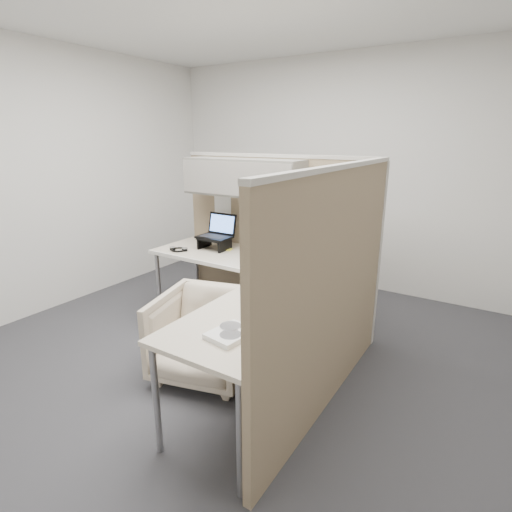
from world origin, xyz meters
The scene contains 18 objects.
ground centered at (0.00, 0.00, 0.00)m, with size 4.50×4.50×0.00m, color #313035.
partition_back centered at (-0.22, 0.83, 1.10)m, with size 2.00×0.36×1.63m.
partition_right centered at (0.90, -0.07, 0.82)m, with size 0.07×2.03×1.63m.
desk centered at (0.12, 0.13, 0.69)m, with size 2.00×1.98×0.73m.
office_chair centered at (-0.03, -0.27, 0.36)m, with size 0.70×0.66×0.72m, color beige.
monitor_left centered at (0.13, 0.69, 1.00)m, with size 0.44×0.20×0.47m.
monitor_right centered at (0.59, 0.57, 1.00)m, with size 0.36×0.31×0.47m.
laptop_station centered at (-0.58, 0.60, 0.86)m, with size 0.32×0.27×0.33m.
keyboard centered at (0.29, 0.36, 0.74)m, with size 0.50×0.17×0.02m, color black.
mouse centered at (0.45, 0.34, 0.75)m, with size 0.09×0.06×0.03m, color black.
travel_mug centered at (0.32, 0.58, 0.82)m, with size 0.08×0.08×0.17m.
soda_can_green centered at (0.74, 0.27, 0.79)m, with size 0.07×0.07×0.12m, color #268C1E.
soda_can_silver centered at (0.54, 0.47, 0.79)m, with size 0.07×0.07×0.12m, color #268C1E.
sticky_note_c centered at (-0.46, 0.62, 0.73)m, with size 0.08×0.08×0.01m, color yellow.
sticky_note_d centered at (-0.10, 0.52, 0.73)m, with size 0.08×0.08×0.01m, color yellow.
headphones centered at (-0.84, 0.34, 0.74)m, with size 0.18×0.18×0.03m.
paper_stack centered at (0.59, -0.79, 0.75)m, with size 0.23×0.27×0.03m.
desk_clock centered at (0.57, -0.29, 0.77)m, with size 0.08×0.09×0.09m.
Camera 1 is at (1.77, -2.38, 1.78)m, focal length 28.00 mm.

